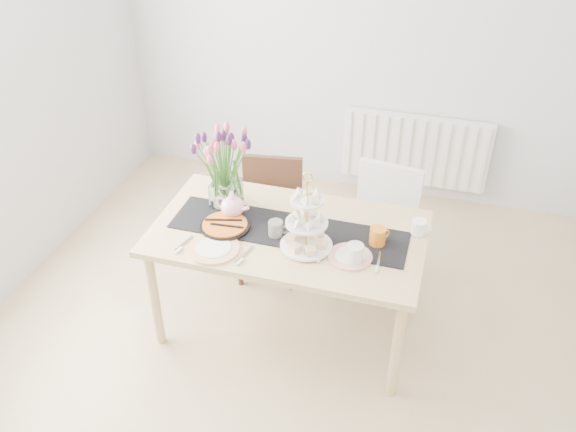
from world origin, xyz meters
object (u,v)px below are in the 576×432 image
(radiator, at_px, (415,150))
(tulip_vase, at_px, (224,158))
(cream_jug, at_px, (419,227))
(mug_white, at_px, (355,254))
(dining_table, at_px, (288,241))
(cake_stand, at_px, (307,229))
(chair_brown, at_px, (271,209))
(teapot, at_px, (233,207))
(mug_orange, at_px, (378,237))
(chair_white, at_px, (382,220))
(tart_tin, at_px, (225,226))
(plate_left, at_px, (214,249))
(mug_grey, at_px, (276,229))

(radiator, distance_m, tulip_vase, 2.02)
(cream_jug, distance_m, mug_white, 0.47)
(dining_table, relative_size, cake_stand, 3.66)
(chair_brown, bearing_deg, dining_table, -71.38)
(teapot, bearing_deg, mug_orange, 11.83)
(chair_white, xyz_separation_m, tulip_vase, (-0.92, -0.46, 0.57))
(chair_white, xyz_separation_m, mug_white, (-0.05, -0.79, 0.30))
(cream_jug, xyz_separation_m, mug_white, (-0.31, -0.36, 0.01))
(tart_tin, distance_m, plate_left, 0.21)
(plate_left, bearing_deg, cake_stand, 19.05)
(dining_table, bearing_deg, plate_left, -140.02)
(tulip_vase, distance_m, teapot, 0.29)
(chair_white, bearing_deg, chair_brown, -168.12)
(chair_white, relative_size, teapot, 3.82)
(mug_grey, bearing_deg, tulip_vase, 142.41)
(cake_stand, relative_size, cream_jug, 4.95)
(teapot, relative_size, mug_orange, 2.07)
(plate_left, bearing_deg, chair_brown, 86.14)
(mug_grey, bearing_deg, mug_white, -19.61)
(dining_table, height_order, tulip_vase, tulip_vase)
(radiator, xyz_separation_m, mug_white, (-0.14, -1.96, 0.36))
(radiator, height_order, chair_white, chair_white)
(radiator, xyz_separation_m, plate_left, (-0.92, -2.08, 0.31))
(chair_white, height_order, mug_grey, chair_white)
(chair_brown, height_order, mug_orange, mug_orange)
(tart_tin, height_order, mug_grey, mug_grey)
(cake_stand, relative_size, tart_tin, 1.47)
(chair_white, distance_m, mug_grey, 0.92)
(cream_jug, height_order, mug_white, mug_white)
(cake_stand, bearing_deg, chair_white, 65.59)
(teapot, height_order, mug_grey, teapot)
(mug_orange, bearing_deg, mug_white, -160.36)
(dining_table, xyz_separation_m, mug_white, (0.43, -0.18, 0.13))
(mug_grey, bearing_deg, cake_stand, -22.16)
(teapot, bearing_deg, plate_left, -74.03)
(cake_stand, distance_m, cream_jug, 0.67)
(radiator, relative_size, chair_brown, 1.43)
(teapot, bearing_deg, chair_white, 48.04)
(radiator, height_order, dining_table, same)
(radiator, bearing_deg, cake_stand, -102.58)
(chair_brown, bearing_deg, cake_stand, -66.54)
(chair_white, bearing_deg, radiator, 93.65)
(mug_white, bearing_deg, cream_jug, 47.72)
(cream_jug, bearing_deg, mug_orange, -134.49)
(cake_stand, bearing_deg, dining_table, 138.86)
(tulip_vase, height_order, mug_grey, tulip_vase)
(tulip_vase, xyz_separation_m, plate_left, (0.09, -0.45, -0.32))
(chair_brown, relative_size, cake_stand, 1.92)
(teapot, xyz_separation_m, mug_orange, (0.89, -0.03, -0.02))
(dining_table, distance_m, mug_grey, 0.16)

